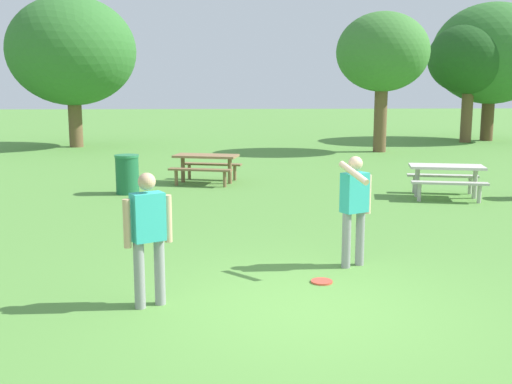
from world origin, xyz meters
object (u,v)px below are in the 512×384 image
Objects in this scene: tree_broad_center at (383,53)px; tree_slender_mid at (492,54)px; person_thrower at (148,231)px; trash_can_beside_table at (127,174)px; picnic_table_far at (206,162)px; person_catcher at (355,203)px; tree_tall_left at (72,51)px; tree_far_right at (470,59)px; frisbee at (322,281)px; picnic_table_near at (446,174)px.

tree_broad_center is 7.81m from tree_slender_mid.
person_thrower is 8.02m from trash_can_beside_table.
picnic_table_far is 0.31× the size of tree_slender_mid.
tree_slender_mid reaches higher than person_catcher.
tree_tall_left is (-5.46, 19.48, 3.06)m from person_thrower.
picnic_table_far is at bearing -135.86° from tree_far_right.
tree_slender_mid reaches higher than tree_tall_left.
frisbee is at bearing -118.23° from tree_slender_mid.
tree_slender_mid is (13.36, 21.54, 3.10)m from person_thrower.
tree_broad_center is at bearing 48.39° from picnic_table_far.
picnic_table_far is at bearing -131.61° from tree_broad_center.
picnic_table_near is 15.32m from tree_far_right.
tree_far_right is (5.89, 13.78, 3.20)m from picnic_table_near.
picnic_table_near is at bearing -116.34° from tree_slender_mid.
tree_tall_left is at bearing 108.89° from trash_can_beside_table.
tree_broad_center reaches higher than person_thrower.
tree_slender_mid is at bearing 62.20° from person_catcher.
trash_can_beside_table is at bearing -140.02° from picnic_table_far.
frisbee is at bearing -62.32° from trash_can_beside_table.
tree_far_right is (17.49, 1.25, -0.24)m from tree_tall_left.
picnic_table_near is at bearing 57.55° from frisbee.
frisbee is 0.15× the size of picnic_table_far.
tree_slender_mid is at bearing 42.64° from trash_can_beside_table.
trash_can_beside_table is at bearing 173.20° from picnic_table_near.
person_thrower is 0.82× the size of picnic_table_far.
person_catcher reaches higher than picnic_table_near.
trash_can_beside_table is 20.49m from tree_slender_mid.
tree_tall_left is (-3.97, 11.62, 3.52)m from trash_can_beside_table.
tree_slender_mid is at bearing 31.14° from tree_far_right.
person_thrower reaches higher than picnic_table_near.
person_thrower is at bearing -74.34° from tree_tall_left.
person_thrower is 0.30× the size of tree_far_right.
person_catcher reaches higher than frisbee.
person_thrower is 5.56× the size of frisbee.
tree_far_right reaches higher than person_thrower.
picnic_table_near is at bearing 48.56° from person_thrower.
picnic_table_near is (6.14, 6.96, -0.38)m from person_thrower.
trash_can_beside_table is at bearing -136.41° from tree_far_right.
tree_slender_mid is at bearing 58.19° from person_thrower.
picnic_table_far is at bearing 39.98° from trash_can_beside_table.
picnic_table_near is (3.34, 5.44, -0.40)m from person_catcher.
picnic_table_near is at bearing -47.19° from tree_tall_left.
person_catcher is at bearing 51.13° from frisbee.
person_thrower is 1.00× the size of person_catcher.
trash_can_beside_table is (-7.63, 0.91, -0.08)m from picnic_table_near.
tree_broad_center is 6.26m from tree_far_right.
person_thrower and person_catcher have the same top height.
picnic_table_near is 17.42m from tree_tall_left.
picnic_table_near reaches higher than frisbee.
tree_far_right is (9.22, 19.22, 2.80)m from person_catcher.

